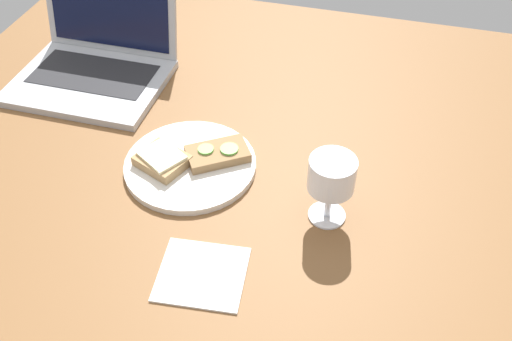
# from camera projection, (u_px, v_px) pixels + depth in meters

# --- Properties ---
(wooden_table) EXTENTS (1.40, 1.40, 0.03)m
(wooden_table) POSITION_uv_depth(u_px,v_px,m) (214.00, 177.00, 1.12)
(wooden_table) COLOR brown
(wooden_table) RESTS_ON ground
(plate) EXTENTS (0.26, 0.26, 0.01)m
(plate) POSITION_uv_depth(u_px,v_px,m) (191.00, 163.00, 1.11)
(plate) COLOR silver
(plate) RESTS_ON wooden_table
(sandwich_with_cheese) EXTENTS (0.11, 0.11, 0.03)m
(sandwich_with_cheese) POSITION_uv_depth(u_px,v_px,m) (162.00, 160.00, 1.09)
(sandwich_with_cheese) COLOR #A88456
(sandwich_with_cheese) RESTS_ON plate
(sandwich_with_cucumber) EXTENTS (0.14, 0.12, 0.02)m
(sandwich_with_cucumber) POSITION_uv_depth(u_px,v_px,m) (218.00, 154.00, 1.11)
(sandwich_with_cucumber) COLOR #937047
(sandwich_with_cucumber) RESTS_ON plate
(wine_glass) EXTENTS (0.08, 0.08, 0.13)m
(wine_glass) POSITION_uv_depth(u_px,v_px,m) (332.00, 177.00, 0.96)
(wine_glass) COLOR white
(wine_glass) RESTS_ON wooden_table
(laptop) EXTENTS (0.34, 0.30, 0.22)m
(laptop) POSITION_uv_depth(u_px,v_px,m) (95.00, 61.00, 1.32)
(laptop) COLOR #ADAFB5
(laptop) RESTS_ON wooden_table
(napkin) EXTENTS (0.15, 0.14, 0.00)m
(napkin) POSITION_uv_depth(u_px,v_px,m) (202.00, 274.00, 0.93)
(napkin) COLOR white
(napkin) RESTS_ON wooden_table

